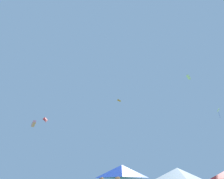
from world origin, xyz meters
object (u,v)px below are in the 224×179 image
object	(u,v)px
kite_white_delta	(218,110)
kite_white_box	(188,77)
canopy_tent_white	(178,174)
kite_orange_box	(119,100)
canopy_tent_blue	(122,171)
kite_pink_box	(34,124)
kite_red_diamond	(46,119)

from	to	relation	value
kite_white_delta	kite_white_box	bearing A→B (deg)	135.29
kite_white_box	canopy_tent_white	bearing A→B (deg)	-118.35
kite_orange_box	kite_white_box	distance (m)	14.77
canopy_tent_white	kite_white_box	world-z (taller)	kite_white_box
canopy_tent_blue	kite_white_delta	distance (m)	24.01
canopy_tent_blue	kite_pink_box	bearing A→B (deg)	132.97
kite_white_delta	kite_pink_box	bearing A→B (deg)	174.13
kite_red_diamond	kite_white_delta	bearing A→B (deg)	0.79
kite_white_delta	kite_white_box	world-z (taller)	kite_white_box
kite_red_diamond	kite_white_box	world-z (taller)	kite_white_box
kite_pink_box	canopy_tent_blue	bearing A→B (deg)	-47.03
kite_white_delta	canopy_tent_blue	bearing A→B (deg)	-139.88
canopy_tent_white	kite_pink_box	xyz separation A→B (m)	(-20.27, 18.72, 9.73)
kite_white_delta	kite_red_diamond	distance (m)	29.07
kite_pink_box	kite_orange_box	bearing A→B (deg)	-1.59
canopy_tent_blue	kite_orange_box	world-z (taller)	kite_orange_box
canopy_tent_blue	canopy_tent_white	distance (m)	4.40
canopy_tent_blue	kite_red_diamond	distance (m)	20.49
canopy_tent_blue	kite_white_box	size ratio (longest dim) A/B	2.95
canopy_tent_white	kite_pink_box	distance (m)	29.26
canopy_tent_blue	kite_pink_box	size ratio (longest dim) A/B	2.39
canopy_tent_blue	kite_pink_box	xyz separation A→B (m)	(-16.12, 17.30, 9.43)
canopy_tent_blue	kite_white_delta	xyz separation A→B (m)	(16.54, 13.94, 10.41)
canopy_tent_blue	canopy_tent_white	world-z (taller)	canopy_tent_blue
canopy_tent_white	kite_pink_box	world-z (taller)	kite_pink_box
kite_white_box	kite_pink_box	size ratio (longest dim) A/B	0.81
canopy_tent_blue	kite_red_diamond	size ratio (longest dim) A/B	3.73
kite_white_delta	kite_red_diamond	size ratio (longest dim) A/B	1.84
kite_orange_box	kite_red_diamond	distance (m)	13.68
kite_red_diamond	kite_white_box	bearing A→B (deg)	6.60
kite_white_delta	kite_pink_box	xyz separation A→B (m)	(-32.66, 3.36, -0.98)
kite_orange_box	kite_white_box	size ratio (longest dim) A/B	0.65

